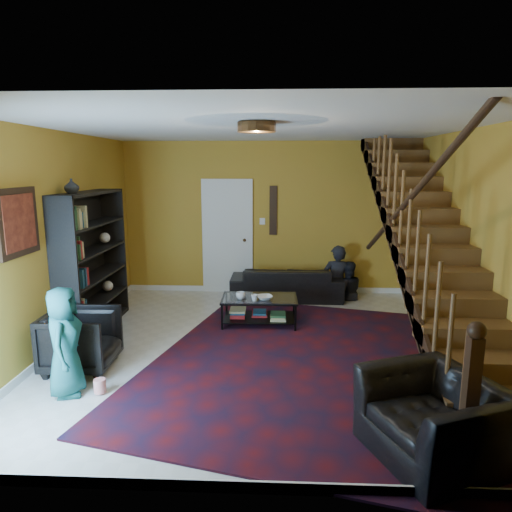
{
  "coord_description": "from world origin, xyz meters",
  "views": [
    {
      "loc": [
        0.22,
        -5.66,
        2.34
      ],
      "look_at": [
        -0.06,
        0.4,
        1.15
      ],
      "focal_mm": 32.0,
      "sensor_mm": 36.0,
      "label": 1
    }
  ],
  "objects_px": {
    "sofa": "(287,283)",
    "coffee_table": "(259,309)",
    "armchair_right": "(434,420)",
    "armchair_left": "(81,340)",
    "bookshelf": "(93,265)"
  },
  "relations": [
    {
      "from": "armchair_left",
      "to": "armchair_right",
      "type": "distance_m",
      "value": 3.86
    },
    {
      "from": "sofa",
      "to": "coffee_table",
      "type": "xyz_separation_m",
      "value": [
        -0.43,
        -1.42,
        -0.05
      ]
    },
    {
      "from": "sofa",
      "to": "coffee_table",
      "type": "bearing_deg",
      "value": 73.25
    },
    {
      "from": "bookshelf",
      "to": "armchair_left",
      "type": "bearing_deg",
      "value": -75.08
    },
    {
      "from": "bookshelf",
      "to": "armchair_right",
      "type": "height_order",
      "value": "bookshelf"
    },
    {
      "from": "coffee_table",
      "to": "armchair_right",
      "type": "bearing_deg",
      "value": -63.96
    },
    {
      "from": "sofa",
      "to": "armchair_left",
      "type": "bearing_deg",
      "value": 51.28
    },
    {
      "from": "armchair_left",
      "to": "armchair_right",
      "type": "height_order",
      "value": "armchair_left"
    },
    {
      "from": "armchair_right",
      "to": "coffee_table",
      "type": "relative_size",
      "value": 0.92
    },
    {
      "from": "sofa",
      "to": "armchair_right",
      "type": "distance_m",
      "value": 4.68
    },
    {
      "from": "armchair_right",
      "to": "coffee_table",
      "type": "height_order",
      "value": "armchair_right"
    },
    {
      "from": "coffee_table",
      "to": "bookshelf",
      "type": "bearing_deg",
      "value": -173.22
    },
    {
      "from": "sofa",
      "to": "armchair_right",
      "type": "bearing_deg",
      "value": 103.81
    },
    {
      "from": "sofa",
      "to": "armchair_left",
      "type": "relative_size",
      "value": 2.56
    },
    {
      "from": "bookshelf",
      "to": "armchair_left",
      "type": "xyz_separation_m",
      "value": [
        0.35,
        -1.33,
        -0.61
      ]
    }
  ]
}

